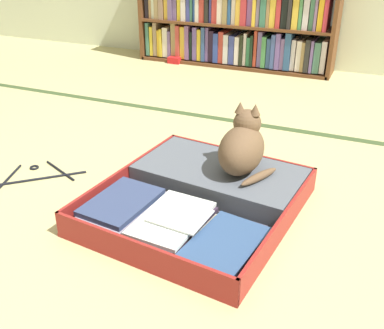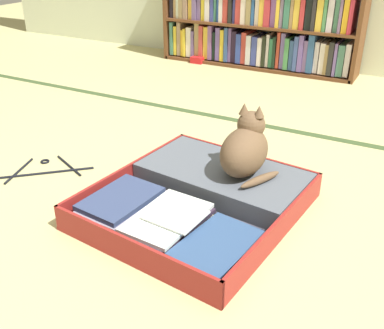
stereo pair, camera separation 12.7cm
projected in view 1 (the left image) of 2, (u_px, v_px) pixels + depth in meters
name	position (u px, v px, depth m)	size (l,w,h in m)	color
ground_plane	(173.00, 233.00, 1.61)	(10.00, 10.00, 0.00)	tan
tatami_border	(258.00, 124.00, 2.51)	(4.80, 0.05, 0.00)	#384D29
bookshelf	(234.00, 5.00, 3.42)	(1.54, 0.27, 0.94)	brown
open_suitcase	(201.00, 196.00, 1.75)	(0.77, 0.84, 0.10)	maroon
black_cat	(243.00, 147.00, 1.77)	(0.23, 0.27, 0.27)	brown
clothes_hanger	(35.00, 175.00, 1.98)	(0.33, 0.31, 0.01)	black
small_red_pouch	(175.00, 60.00, 3.67)	(0.10, 0.07, 0.05)	red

